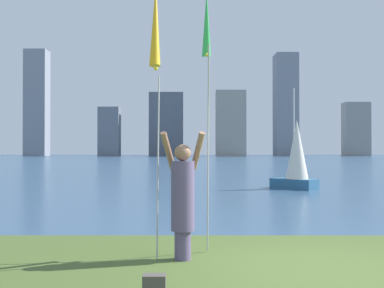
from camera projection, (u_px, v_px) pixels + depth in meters
name	position (u px, v px, depth m)	size (l,w,h in m)	color
ground	(204.00, 162.00, 57.24)	(120.00, 138.00, 0.12)	#475B28
person	(181.00, 196.00, 6.78)	(0.72, 0.53, 1.95)	#594C72
kite_flag_left	(154.00, 30.00, 6.51)	(0.16, 0.92, 4.18)	#B2B2B7
kite_flag_right	(205.00, 31.00, 7.66)	(0.16, 1.18, 4.40)	#B2B2B7
bag	(152.00, 283.00, 5.22)	(0.27, 0.17, 0.21)	#4C4742
sailboat_3	(294.00, 157.00, 18.70)	(1.95, 1.94, 4.25)	#2D6084
skyline_tower_0	(35.00, 103.00, 101.50)	(4.93, 3.97, 24.16)	gray
skyline_tower_1	(107.00, 132.00, 98.32)	(4.58, 3.57, 10.82)	slate
skyline_tower_2	(165.00, 125.00, 101.68)	(7.69, 5.19, 14.35)	#565B66
skyline_tower_3	(229.00, 123.00, 98.09)	(6.54, 3.33, 14.47)	gray
skyline_tower_4	(284.00, 105.00, 101.99)	(4.98, 5.45, 23.29)	gray
skyline_tower_5	(354.00, 129.00, 101.80)	(5.62, 3.63, 12.20)	gray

